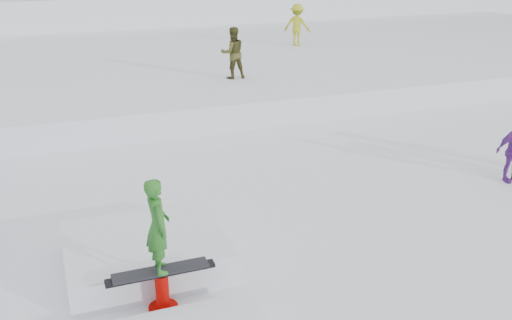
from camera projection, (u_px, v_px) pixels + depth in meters
name	position (u px, v px, depth m)	size (l,w,h in m)	color
ground	(270.00, 263.00, 9.71)	(120.00, 120.00, 0.00)	white
snow_berm	(89.00, 9.00, 35.46)	(60.00, 14.00, 2.40)	white
snow_midrise	(124.00, 64.00, 23.53)	(50.00, 18.00, 0.80)	white
walker_olive	(233.00, 53.00, 19.00)	(0.83, 0.65, 1.71)	#44421B
walker_ygreen	(297.00, 25.00, 25.04)	(1.16, 0.67, 1.80)	#B2BB1F
jib_rail_feature	(154.00, 272.00, 8.88)	(2.60, 4.40, 2.11)	white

